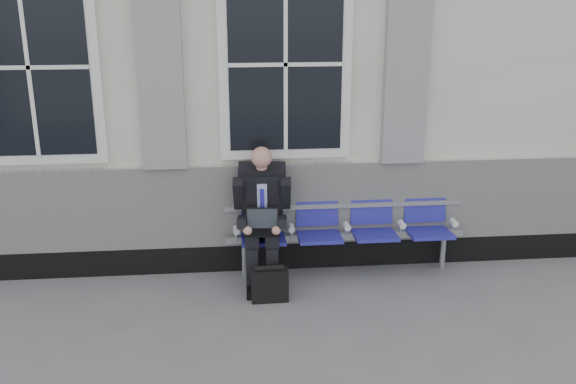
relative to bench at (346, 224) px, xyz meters
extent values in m
plane|color=slate|center=(-0.99, -1.32, -0.55)|extent=(70.00, 70.00, 0.00)
cube|color=silver|center=(-0.99, 2.18, 1.55)|extent=(14.00, 4.00, 4.20)
cube|color=black|center=(-0.99, 0.15, -0.40)|extent=(14.00, 0.10, 0.30)
cube|color=silver|center=(-0.99, 0.14, 0.20)|extent=(14.00, 0.08, 0.90)
cube|color=gray|center=(-1.89, 0.12, 1.85)|extent=(0.45, 0.14, 2.40)
cube|color=gray|center=(0.61, 0.12, 1.85)|extent=(0.45, 0.14, 2.40)
cube|color=white|center=(-3.14, 0.14, 1.70)|extent=(1.35, 0.10, 1.95)
cube|color=black|center=(-3.14, 0.09, 1.70)|extent=(1.15, 0.02, 1.75)
cube|color=white|center=(-0.64, 0.14, 1.70)|extent=(1.35, 0.10, 1.95)
cube|color=black|center=(-0.64, 0.09, 1.70)|extent=(1.15, 0.02, 1.75)
cube|color=#9EA0A3|center=(0.00, -0.02, -0.13)|extent=(2.60, 0.07, 0.07)
cube|color=#9EA0A3|center=(0.00, 0.10, 0.18)|extent=(2.60, 0.05, 0.05)
cylinder|color=#9EA0A3|center=(-1.10, -0.02, -0.36)|extent=(0.06, 0.06, 0.39)
cylinder|color=#9EA0A3|center=(1.10, -0.02, -0.36)|extent=(0.06, 0.06, 0.39)
cube|color=#212099|center=(-0.90, -0.10, -0.10)|extent=(0.46, 0.42, 0.07)
cube|color=#212099|center=(-0.90, 0.11, 0.16)|extent=(0.46, 0.10, 0.40)
cube|color=#212099|center=(-0.30, -0.10, -0.10)|extent=(0.46, 0.42, 0.07)
cube|color=#212099|center=(-0.30, 0.11, 0.16)|extent=(0.46, 0.10, 0.40)
cube|color=#212099|center=(0.30, -0.10, -0.10)|extent=(0.46, 0.42, 0.07)
cube|color=#212099|center=(0.30, 0.11, 0.16)|extent=(0.46, 0.10, 0.40)
cube|color=#212099|center=(0.90, -0.10, -0.10)|extent=(0.46, 0.42, 0.07)
cube|color=#212099|center=(0.90, 0.11, 0.16)|extent=(0.46, 0.10, 0.40)
cylinder|color=white|center=(-1.18, -0.07, 0.00)|extent=(0.07, 0.12, 0.07)
cylinder|color=white|center=(-0.60, -0.07, 0.00)|extent=(0.07, 0.12, 0.07)
cylinder|color=white|center=(0.00, -0.07, 0.00)|extent=(0.07, 0.12, 0.07)
cylinder|color=white|center=(0.60, -0.07, 0.00)|extent=(0.07, 0.12, 0.07)
cylinder|color=white|center=(1.18, -0.07, 0.00)|extent=(0.07, 0.12, 0.07)
cube|color=black|center=(-1.04, -0.48, -0.51)|extent=(0.13, 0.27, 0.09)
cube|color=black|center=(-0.83, -0.50, -0.51)|extent=(0.13, 0.27, 0.09)
cube|color=black|center=(-1.03, -0.42, -0.31)|extent=(0.13, 0.14, 0.47)
cube|color=black|center=(-0.83, -0.44, -0.31)|extent=(0.13, 0.14, 0.47)
cube|color=black|center=(-1.02, -0.20, -0.01)|extent=(0.18, 0.47, 0.14)
cube|color=black|center=(-0.81, -0.21, -0.01)|extent=(0.18, 0.47, 0.14)
cube|color=black|center=(-0.90, 0.00, 0.33)|extent=(0.45, 0.38, 0.64)
cube|color=#C2CFFF|center=(-0.91, -0.12, 0.35)|extent=(0.11, 0.10, 0.36)
cube|color=#2F2AC8|center=(-0.91, -0.13, 0.33)|extent=(0.05, 0.08, 0.30)
cube|color=black|center=(-0.90, -0.03, 0.63)|extent=(0.51, 0.28, 0.15)
cylinder|color=tan|center=(-0.90, -0.08, 0.70)|extent=(0.11, 0.11, 0.10)
sphere|color=tan|center=(-0.91, -0.15, 0.80)|extent=(0.21, 0.21, 0.21)
cube|color=black|center=(-1.15, -0.09, 0.41)|extent=(0.12, 0.30, 0.38)
cube|color=black|center=(-0.66, -0.12, 0.41)|extent=(0.12, 0.30, 0.38)
cube|color=black|center=(-1.12, -0.27, 0.16)|extent=(0.12, 0.32, 0.14)
cube|color=black|center=(-0.72, -0.30, 0.16)|extent=(0.12, 0.32, 0.14)
sphere|color=tan|center=(-1.07, -0.42, 0.12)|extent=(0.09, 0.09, 0.09)
sphere|color=tan|center=(-0.79, -0.44, 0.12)|extent=(0.09, 0.09, 0.09)
cube|color=black|center=(-0.92, -0.35, 0.07)|extent=(0.35, 0.26, 0.02)
cube|color=black|center=(-0.92, -0.23, 0.18)|extent=(0.34, 0.12, 0.22)
cube|color=black|center=(-0.92, -0.24, 0.18)|extent=(0.31, 0.09, 0.18)
cube|color=black|center=(-0.87, -0.63, -0.39)|extent=(0.37, 0.16, 0.33)
cylinder|color=black|center=(-0.87, -0.63, -0.20)|extent=(0.29, 0.06, 0.06)
camera|label=1|loc=(-1.25, -6.40, 2.45)|focal=40.00mm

